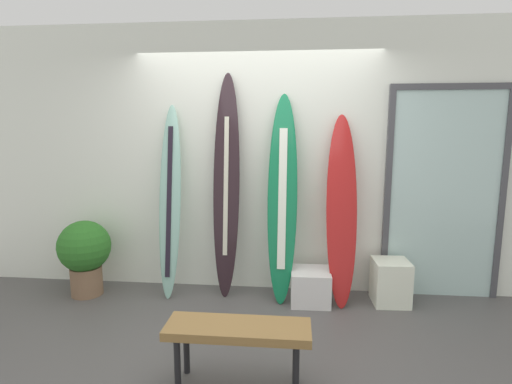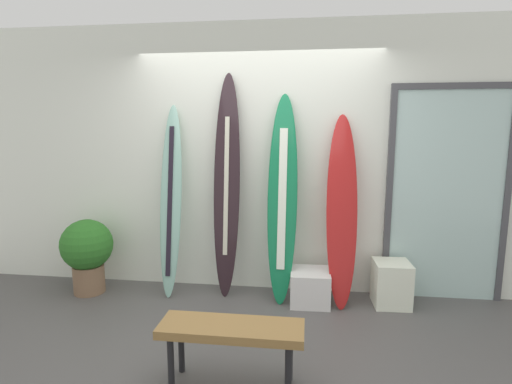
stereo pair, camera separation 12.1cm
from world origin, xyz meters
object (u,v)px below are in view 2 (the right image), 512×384
Objects in this scene: surfboard_seafoam at (171,202)px; display_block_center at (310,287)px; surfboard_charcoal at (227,186)px; display_block_left at (391,284)px; surfboard_crimson at (342,211)px; surfboard_emerald at (282,200)px; glass_door at (447,191)px; bench at (231,333)px; potted_plant at (87,250)px.

surfboard_seafoam reaches higher than display_block_center.
surfboard_charcoal is 5.22× the size of display_block_left.
surfboard_emerald is at bearing 177.72° from surfboard_crimson.
glass_door is (0.54, 0.25, 0.89)m from display_block_left.
display_block_center is 1.49m from bench.
bench is (-0.53, -1.38, 0.21)m from display_block_center.
surfboard_seafoam is at bearing 179.34° from surfboard_crimson.
display_block_left is at bearing -1.90° from surfboard_emerald.
surfboard_charcoal reaches higher than potted_plant.
surfboard_seafoam is 2.04× the size of bench.
bench is at bearing -36.74° from potted_plant.
display_block_left is at bearing -1.46° from surfboard_crimson.
surfboard_charcoal is 2.89× the size of potted_plant.
surfboard_seafoam is 0.95× the size of surfboard_emerald.
display_block_left is 1.96m from bench.
surfboard_emerald is 1.35m from display_block_left.
potted_plant is at bearing -171.65° from surfboard_seafoam.
surfboard_emerald reaches higher than display_block_left.
surfboard_charcoal is at bearing 175.97° from surfboard_crimson.
glass_door is at bearing 7.65° from surfboard_emerald.
display_block_center is (0.87, -0.16, -0.98)m from surfboard_charcoal.
potted_plant is (-2.62, -0.11, -0.47)m from surfboard_crimson.
display_block_left is 3.14m from potted_plant.
display_block_left is at bearing 47.36° from bench.
display_block_center is at bearing -3.73° from surfboard_seafoam.
surfboard_emerald reaches higher than potted_plant.
surfboard_charcoal reaches higher than bench.
glass_door is (1.33, 0.32, 0.95)m from display_block_center.
surfboard_emerald is 1.63m from bench.
display_block_center is 0.18× the size of glass_door.
glass_door is at bearing 4.56° from surfboard_seafoam.
surfboard_crimson is at bearing 14.27° from display_block_center.
display_block_center is (-0.29, -0.07, -0.77)m from surfboard_crimson.
surfboard_seafoam is 1.03m from potted_plant.
surfboard_seafoam is at bearing 8.35° from potted_plant.
glass_door reaches higher than display_block_center.
bench is at bearing -137.73° from glass_door.
glass_door is at bearing 42.27° from bench.
glass_door is 2.23× the size of bench.
surfboard_charcoal is at bearing 169.82° from display_block_center.
surfboard_crimson is 1.76m from bench.
surfboard_crimson is at bearing 178.54° from display_block_left.
surfboard_crimson reaches higher than display_block_left.
potted_plant is (-1.46, -0.19, -0.68)m from surfboard_charcoal.
potted_plant reaches higher than bench.
surfboard_seafoam reaches higher than surfboard_crimson.
surfboard_seafoam is at bearing 179.16° from display_block_left.
glass_door is at bearing 5.48° from potted_plant.
bench is at bearing -119.55° from surfboard_crimson.
display_block_left is at bearing -154.71° from glass_door.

